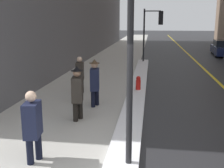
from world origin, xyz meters
TOP-DOWN VIEW (x-y plane):
  - sidewalk_slab at (-2.00, 15.00)m, footprint 4.00×80.00m
  - road_centre_stripe at (4.00, 15.00)m, footprint 0.16×80.00m
  - snow_bank_curb at (0.21, 7.25)m, footprint 0.70×17.87m
  - traffic_light_near at (0.90, 15.41)m, footprint 1.31×0.32m
  - pedestrian_in_glasses at (-1.62, 1.00)m, footprint 0.36×0.54m
  - pedestrian_in_fedora at (-1.37, 3.59)m, footprint 0.37×0.54m
  - pedestrian_with_shoulder_bag at (-1.14, 5.04)m, footprint 0.37×0.74m
  - pedestrian_nearside at (-2.07, 6.65)m, footprint 0.36×0.72m
  - fire_hydrant at (0.25, 7.10)m, footprint 0.20×0.20m

SIDE VIEW (x-z plane):
  - road_centre_stripe at x=4.00m, z-range 0.00..0.00m
  - sidewalk_slab at x=-2.00m, z-range 0.00..0.01m
  - snow_bank_curb at x=0.21m, z-range 0.00..0.14m
  - fire_hydrant at x=0.25m, z-range 0.00..0.70m
  - pedestrian_nearside at x=-2.07m, z-range 0.08..1.60m
  - pedestrian_in_glasses at x=-1.62m, z-range 0.09..1.63m
  - pedestrian_in_fedora at x=-1.37m, z-range 0.08..1.72m
  - pedestrian_with_shoulder_bag at x=-1.14m, z-range 0.07..1.72m
  - traffic_light_near at x=0.90m, z-range 0.82..4.49m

